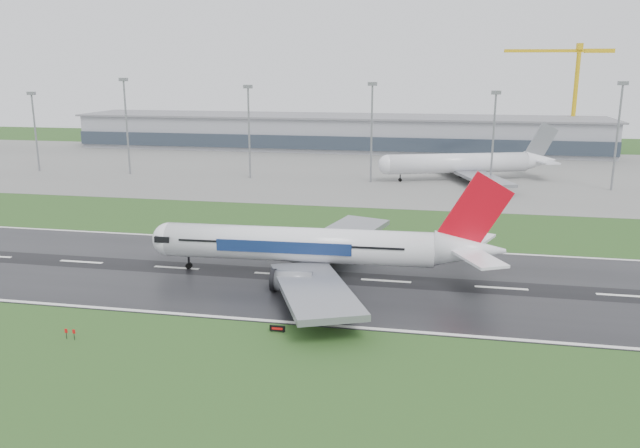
# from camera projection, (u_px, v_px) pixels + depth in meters

# --- Properties ---
(ground) EXTENTS (520.00, 520.00, 0.00)m
(ground) POSITION_uv_depth(u_px,v_px,m) (177.00, 268.00, 120.61)
(ground) COLOR #224519
(ground) RESTS_ON ground
(runway) EXTENTS (400.00, 45.00, 0.10)m
(runway) POSITION_uv_depth(u_px,v_px,m) (177.00, 268.00, 120.60)
(runway) COLOR black
(runway) RESTS_ON ground
(apron) EXTENTS (400.00, 130.00, 0.08)m
(apron) POSITION_uv_depth(u_px,v_px,m) (310.00, 169.00, 239.72)
(apron) COLOR slate
(apron) RESTS_ON ground
(terminal) EXTENTS (240.00, 36.00, 15.00)m
(terminal) POSITION_uv_depth(u_px,v_px,m) (337.00, 133.00, 295.10)
(terminal) COLOR gray
(terminal) RESTS_ON ground
(main_airliner) EXTENTS (67.10, 64.14, 19.11)m
(main_airliner) POSITION_uv_depth(u_px,v_px,m) (323.00, 225.00, 113.98)
(main_airliner) COLOR white
(main_airliner) RESTS_ON runway
(parked_airliner) EXTENTS (79.30, 76.56, 18.64)m
(parked_airliner) POSITION_uv_depth(u_px,v_px,m) (466.00, 153.00, 212.97)
(parked_airliner) COLOR silver
(parked_airliner) RESTS_ON apron
(tower_crane) EXTENTS (48.31, 9.68, 47.54)m
(tower_crane) POSITION_uv_depth(u_px,v_px,m) (575.00, 98.00, 285.75)
(tower_crane) COLOR gold
(tower_crane) RESTS_ON ground
(runway_sign) EXTENTS (2.31, 0.63, 1.04)m
(runway_sign) POSITION_uv_depth(u_px,v_px,m) (277.00, 329.00, 91.31)
(runway_sign) COLOR black
(runway_sign) RESTS_ON ground
(floodmast_0) EXTENTS (0.64, 0.64, 27.71)m
(floodmast_0) POSITION_uv_depth(u_px,v_px,m) (36.00, 134.00, 230.56)
(floodmast_0) COLOR gray
(floodmast_0) RESTS_ON ground
(floodmast_1) EXTENTS (0.64, 0.64, 32.67)m
(floodmast_1) POSITION_uv_depth(u_px,v_px,m) (127.00, 129.00, 223.26)
(floodmast_1) COLOR gray
(floodmast_1) RESTS_ON ground
(floodmast_2) EXTENTS (0.64, 0.64, 30.50)m
(floodmast_2) POSITION_uv_depth(u_px,v_px,m) (249.00, 134.00, 215.20)
(floodmast_2) COLOR gray
(floodmast_2) RESTS_ON ground
(floodmast_3) EXTENTS (0.64, 0.64, 31.60)m
(floodmast_3) POSITION_uv_depth(u_px,v_px,m) (372.00, 135.00, 207.34)
(floodmast_3) COLOR gray
(floodmast_3) RESTS_ON ground
(floodmast_4) EXTENTS (0.64, 0.64, 29.13)m
(floodmast_4) POSITION_uv_depth(u_px,v_px,m) (493.00, 141.00, 200.47)
(floodmast_4) COLOR gray
(floodmast_4) RESTS_ON ground
(floodmast_5) EXTENTS (0.64, 0.64, 32.13)m
(floodmast_5) POSITION_uv_depth(u_px,v_px,m) (617.00, 139.00, 193.33)
(floodmast_5) COLOR gray
(floodmast_5) RESTS_ON ground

